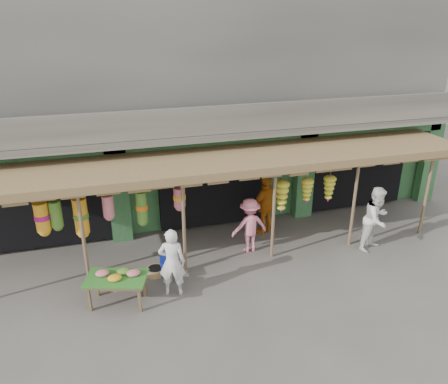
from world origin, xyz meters
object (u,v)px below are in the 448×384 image
object	(u,v)px
blue_chair	(168,263)
person_shopper	(250,225)
person_right	(377,219)
flower_table	(117,278)
person_vendor	(266,205)
person_front	(172,262)

from	to	relation	value
blue_chair	person_shopper	xyz separation A→B (m)	(2.50, 0.79, 0.36)
person_right	blue_chair	bearing A→B (deg)	153.10
flower_table	person_vendor	xyz separation A→B (m)	(4.67, 2.38, 0.26)
blue_chair	person_front	world-z (taller)	person_front
flower_table	blue_chair	distance (m)	1.50
flower_table	person_right	bearing A→B (deg)	21.85
person_front	person_right	world-z (taller)	person_right
flower_table	person_vendor	bearing A→B (deg)	44.53
flower_table	person_front	distance (m)	1.33
blue_chair	person_right	world-z (taller)	person_right
flower_table	person_shopper	xyz separation A→B (m)	(3.82, 1.47, 0.13)
person_shopper	blue_chair	bearing A→B (deg)	14.01
person_right	person_shopper	world-z (taller)	person_right
person_front	person_vendor	bearing A→B (deg)	-129.55
person_front	person_shopper	size ratio (longest dim) A/B	1.09
person_front	person_vendor	size ratio (longest dim) A/B	0.94
person_right	person_vendor	size ratio (longest dim) A/B	1.02
blue_chair	person_vendor	distance (m)	3.79
person_vendor	person_front	bearing A→B (deg)	9.94
flower_table	person_front	xyz separation A→B (m)	(1.32, 0.01, 0.20)
flower_table	blue_chair	xyz separation A→B (m)	(1.32, 0.68, -0.23)
person_front	blue_chair	bearing A→B (deg)	-74.72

